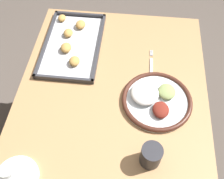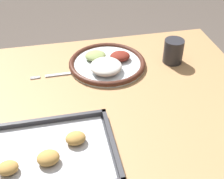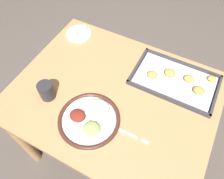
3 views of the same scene
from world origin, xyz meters
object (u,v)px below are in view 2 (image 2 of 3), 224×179
baking_tray (31,158)px  drinking_cup (173,51)px  fork (60,74)px  dinner_plate (107,63)px

baking_tray → drinking_cup: bearing=-144.3°
baking_tray → fork: bearing=-105.2°
fork → dinner_plate: bearing=-174.4°
baking_tray → drinking_cup: drinking_cup is taller
dinner_plate → fork: (0.18, 0.02, -0.01)m
drinking_cup → dinner_plate: bearing=-3.9°
fork → drinking_cup: drinking_cup is taller
dinner_plate → drinking_cup: 0.26m
dinner_plate → drinking_cup: (-0.25, 0.02, 0.03)m
fork → drinking_cup: 0.43m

